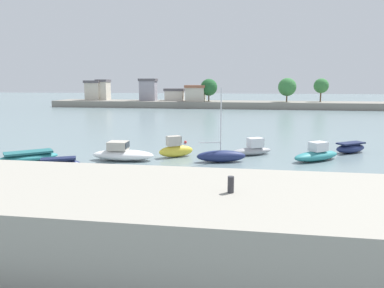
{
  "coord_description": "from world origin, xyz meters",
  "views": [
    {
      "loc": [
        5.57,
        -20.05,
        6.84
      ],
      "look_at": [
        0.13,
        13.85,
        0.97
      ],
      "focal_mm": 34.03,
      "sensor_mm": 36.0,
      "label": 1
    }
  ],
  "objects_px": {
    "moored_boat_1": "(59,164)",
    "moored_boat_7": "(350,148)",
    "moored_boat_5": "(253,149)",
    "moored_boat_4": "(221,156)",
    "moored_boat_6": "(317,154)",
    "mooring_bollard": "(231,185)",
    "moored_boat_3": "(176,149)",
    "mooring_buoy_1": "(330,155)",
    "moored_boat_2": "(122,154)",
    "moored_boat_0": "(29,157)",
    "mooring_buoy_0": "(185,142)"
  },
  "relations": [
    {
      "from": "moored_boat_1",
      "to": "moored_boat_7",
      "type": "distance_m",
      "value": 26.94
    },
    {
      "from": "moored_boat_5",
      "to": "moored_boat_7",
      "type": "distance_m",
      "value": 9.78
    },
    {
      "from": "moored_boat_4",
      "to": "moored_boat_6",
      "type": "distance_m",
      "value": 8.43
    },
    {
      "from": "mooring_bollard",
      "to": "moored_boat_3",
      "type": "distance_m",
      "value": 19.65
    },
    {
      "from": "moored_boat_1",
      "to": "moored_boat_6",
      "type": "distance_m",
      "value": 21.78
    },
    {
      "from": "moored_boat_3",
      "to": "moored_boat_4",
      "type": "bearing_deg",
      "value": -52.05
    },
    {
      "from": "moored_boat_5",
      "to": "moored_boat_6",
      "type": "height_order",
      "value": "moored_boat_6"
    },
    {
      "from": "moored_boat_1",
      "to": "mooring_buoy_1",
      "type": "bearing_deg",
      "value": -5.45
    },
    {
      "from": "moored_boat_5",
      "to": "moored_boat_7",
      "type": "relative_size",
      "value": 1.13
    },
    {
      "from": "moored_boat_2",
      "to": "mooring_buoy_1",
      "type": "relative_size",
      "value": 19.97
    },
    {
      "from": "moored_boat_0",
      "to": "mooring_buoy_1",
      "type": "xyz_separation_m",
      "value": [
        26.45,
        6.47,
        -0.28
      ]
    },
    {
      "from": "moored_boat_0",
      "to": "mooring_buoy_0",
      "type": "distance_m",
      "value": 16.41
    },
    {
      "from": "moored_boat_4",
      "to": "moored_boat_6",
      "type": "xyz_separation_m",
      "value": [
        8.23,
        1.84,
        0.02
      ]
    },
    {
      "from": "moored_boat_0",
      "to": "moored_boat_4",
      "type": "distance_m",
      "value": 16.76
    },
    {
      "from": "mooring_bollard",
      "to": "moored_boat_6",
      "type": "bearing_deg",
      "value": 71.01
    },
    {
      "from": "moored_boat_7",
      "to": "mooring_buoy_0",
      "type": "xyz_separation_m",
      "value": [
        -16.89,
        2.82,
        -0.33
      ]
    },
    {
      "from": "moored_boat_0",
      "to": "moored_boat_3",
      "type": "distance_m",
      "value": 12.87
    },
    {
      "from": "moored_boat_7",
      "to": "moored_boat_5",
      "type": "bearing_deg",
      "value": 159.44
    },
    {
      "from": "moored_boat_6",
      "to": "moored_boat_3",
      "type": "bearing_deg",
      "value": 144.05
    },
    {
      "from": "moored_boat_5",
      "to": "mooring_buoy_1",
      "type": "relative_size",
      "value": 15.0
    },
    {
      "from": "moored_boat_0",
      "to": "moored_boat_2",
      "type": "distance_m",
      "value": 8.1
    },
    {
      "from": "moored_boat_1",
      "to": "moored_boat_6",
      "type": "relative_size",
      "value": 0.72
    },
    {
      "from": "mooring_buoy_0",
      "to": "moored_boat_4",
      "type": "bearing_deg",
      "value": -62.04
    },
    {
      "from": "moored_boat_5",
      "to": "mooring_buoy_0",
      "type": "relative_size",
      "value": 13.18
    },
    {
      "from": "moored_boat_1",
      "to": "mooring_buoy_0",
      "type": "relative_size",
      "value": 10.98
    },
    {
      "from": "moored_boat_1",
      "to": "moored_boat_4",
      "type": "distance_m",
      "value": 13.39
    },
    {
      "from": "moored_boat_3",
      "to": "mooring_buoy_1",
      "type": "xyz_separation_m",
      "value": [
        14.19,
        2.57,
        -0.6
      ]
    },
    {
      "from": "moored_boat_5",
      "to": "mooring_buoy_1",
      "type": "height_order",
      "value": "moored_boat_5"
    },
    {
      "from": "moored_boat_4",
      "to": "moored_boat_6",
      "type": "height_order",
      "value": "moored_boat_4"
    },
    {
      "from": "mooring_bollard",
      "to": "moored_boat_4",
      "type": "height_order",
      "value": "moored_boat_4"
    },
    {
      "from": "moored_boat_2",
      "to": "moored_boat_7",
      "type": "xyz_separation_m",
      "value": [
        20.8,
        6.84,
        -0.11
      ]
    },
    {
      "from": "moored_boat_0",
      "to": "moored_boat_2",
      "type": "height_order",
      "value": "moored_boat_2"
    },
    {
      "from": "moored_boat_3",
      "to": "moored_boat_4",
      "type": "height_order",
      "value": "moored_boat_4"
    },
    {
      "from": "mooring_bollard",
      "to": "moored_boat_4",
      "type": "xyz_separation_m",
      "value": [
        -1.71,
        17.09,
        -2.38
      ]
    },
    {
      "from": "mooring_bollard",
      "to": "moored_boat_2",
      "type": "bearing_deg",
      "value": 122.34
    },
    {
      "from": "moored_boat_5",
      "to": "mooring_buoy_0",
      "type": "height_order",
      "value": "moored_boat_5"
    },
    {
      "from": "mooring_bollard",
      "to": "moored_boat_4",
      "type": "relative_size",
      "value": 0.1
    },
    {
      "from": "mooring_buoy_0",
      "to": "moored_boat_3",
      "type": "bearing_deg",
      "value": -86.66
    },
    {
      "from": "moored_boat_4",
      "to": "moored_boat_6",
      "type": "relative_size",
      "value": 1.32
    },
    {
      "from": "moored_boat_3",
      "to": "moored_boat_4",
      "type": "xyz_separation_m",
      "value": [
        4.32,
        -1.49,
        -0.19
      ]
    },
    {
      "from": "moored_boat_3",
      "to": "mooring_buoy_1",
      "type": "bearing_deg",
      "value": -22.78
    },
    {
      "from": "mooring_bollard",
      "to": "moored_boat_2",
      "type": "distance_m",
      "value": 19.53
    },
    {
      "from": "mooring_buoy_1",
      "to": "moored_boat_6",
      "type": "bearing_deg",
      "value": -126.65
    },
    {
      "from": "moored_boat_7",
      "to": "moored_boat_4",
      "type": "bearing_deg",
      "value": 171.05
    },
    {
      "from": "moored_boat_6",
      "to": "mooring_buoy_1",
      "type": "distance_m",
      "value": 2.79
    },
    {
      "from": "moored_boat_3",
      "to": "moored_boat_4",
      "type": "relative_size",
      "value": 0.52
    },
    {
      "from": "moored_boat_0",
      "to": "moored_boat_4",
      "type": "relative_size",
      "value": 0.77
    },
    {
      "from": "moored_boat_0",
      "to": "moored_boat_1",
      "type": "xyz_separation_m",
      "value": [
        3.99,
        -2.14,
        0.0
      ]
    },
    {
      "from": "moored_boat_0",
      "to": "mooring_buoy_0",
      "type": "bearing_deg",
      "value": 3.92
    },
    {
      "from": "mooring_bollard",
      "to": "moored_boat_5",
      "type": "distance_m",
      "value": 20.82
    }
  ]
}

